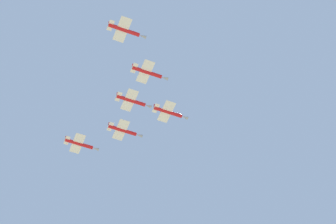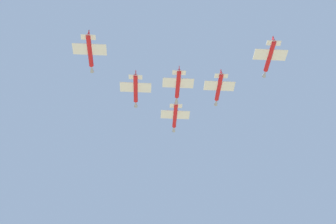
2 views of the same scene
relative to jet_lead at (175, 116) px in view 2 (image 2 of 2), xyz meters
The scene contains 6 objects.
jet_lead is the anchor object (origin of this frame).
jet_port_inner 18.06m from the jet_lead, 133.36° to the left, with size 13.17×9.51×2.76m.
jet_starboard_inner 18.02m from the jet_lead, 136.64° to the right, with size 13.17×9.51×2.76m.
jet_port_outer 14.01m from the jet_lead, behind, with size 13.17×9.51×2.76m.
jet_starboard_outer 36.02m from the jet_lead, 133.36° to the left, with size 13.17×9.51×2.76m.
jet_center_rear 36.03m from the jet_lead, 136.64° to the right, with size 13.17×9.51×2.76m.
Camera 2 is at (-112.23, 11.46, 94.34)m, focal length 42.61 mm.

